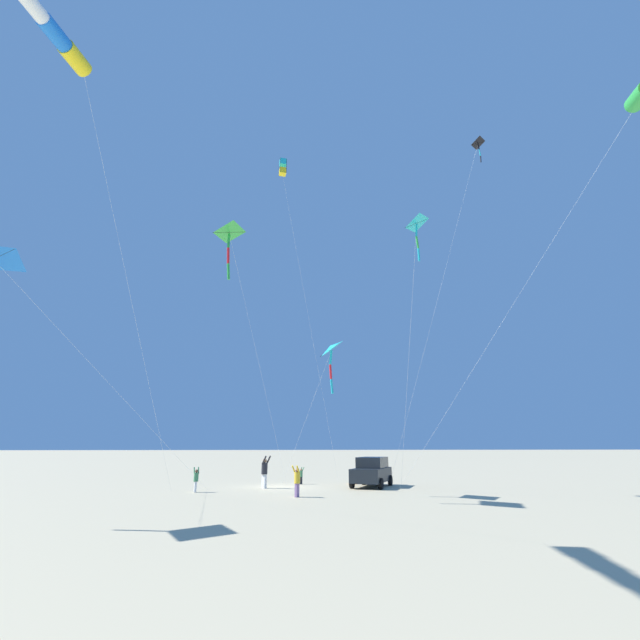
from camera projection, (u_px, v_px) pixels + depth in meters
The scene contains 13 objects.
ground_plane at pixel (280, 487), 27.79m from camera, with size 600.00×600.00×0.00m, color #C6B58C.
parked_car at pixel (372, 471), 28.15m from camera, with size 4.67×3.61×1.85m.
cooler_box at pixel (353, 481), 30.11m from camera, with size 0.62×0.42×0.42m.
person_adult_flyer at pixel (265, 470), 27.16m from camera, with size 0.71×0.68×1.97m.
person_child_green_jacket at pixel (301, 475), 29.94m from camera, with size 0.40×0.41×1.14m.
person_child_grey_jacket at pixel (196, 478), 24.76m from camera, with size 0.46×0.39×1.38m.
person_bystander_far at pixel (297, 480), 22.42m from camera, with size 0.57×0.54×1.58m.
kite_delta_long_streamer_right at pixel (416, 224), 21.24m from camera, with size 12.39×2.74×13.51m.
kite_box_blue_topmost at pixel (283, 169), 30.21m from camera, with size 8.57×5.37×22.11m.
kite_delta_rainbow_low_near at pixel (477, 146), 28.23m from camera, with size 9.31×5.04×21.98m.
kite_delta_small_distant at pixel (330, 349), 24.87m from camera, with size 9.29×3.03×8.53m.
kite_windsock_yellow_midlevel at pixel (39, 14), 14.92m from camera, with size 19.89×4.09×17.57m.
kite_delta_orange_high_right at pixel (229, 232), 24.55m from camera, with size 10.40×4.97×14.75m.
Camera 1 is at (-29.83, 1.07, 2.54)m, focal length 23.96 mm.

